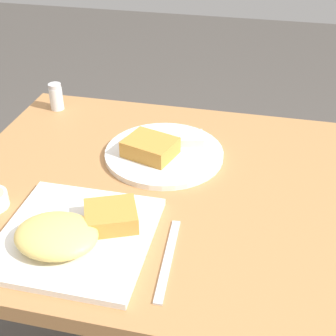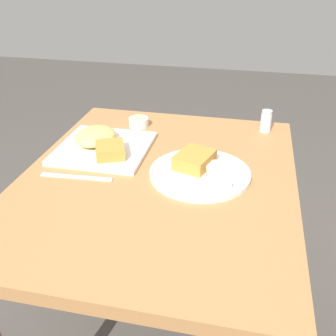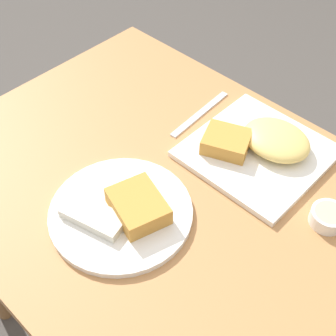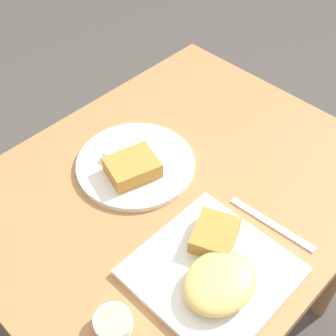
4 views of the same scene
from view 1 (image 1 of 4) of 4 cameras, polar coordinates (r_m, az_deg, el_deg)
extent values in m
cube|color=#B27A47|center=(1.05, -0.50, -2.86)|extent=(0.95, 0.77, 0.04)
cylinder|color=olive|center=(1.65, -11.99, -4.96)|extent=(0.05, 0.05, 0.73)
cylinder|color=olive|center=(1.54, 17.82, -9.11)|extent=(0.05, 0.05, 0.73)
cube|color=white|center=(0.92, -11.11, -8.16)|extent=(0.28, 0.28, 0.01)
ellipsoid|color=#EFCC6B|center=(0.88, -13.46, -7.99)|extent=(0.16, 0.13, 0.04)
cube|color=#C68938|center=(0.91, -6.98, -5.87)|extent=(0.12, 0.12, 0.04)
cylinder|color=white|center=(1.14, -0.47, 1.77)|extent=(0.29, 0.29, 0.01)
cube|color=#C68938|center=(1.11, -2.18, 2.54)|extent=(0.14, 0.12, 0.04)
cube|color=beige|center=(1.17, 1.12, 3.63)|extent=(0.14, 0.09, 0.02)
cylinder|color=white|center=(1.38, -13.46, 8.24)|extent=(0.04, 0.04, 0.07)
cylinder|color=white|center=(1.39, -13.38, 7.70)|extent=(0.03, 0.03, 0.04)
cylinder|color=silver|center=(1.37, -13.67, 9.69)|extent=(0.04, 0.04, 0.01)
cube|color=silver|center=(0.86, 0.00, -11.01)|extent=(0.03, 0.21, 0.00)
camera|label=2|loc=(1.29, 52.30, 20.24)|focal=42.00mm
camera|label=3|loc=(1.45, -19.41, 38.15)|focal=50.00mm
camera|label=4|loc=(0.83, -65.90, 32.78)|focal=50.00mm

